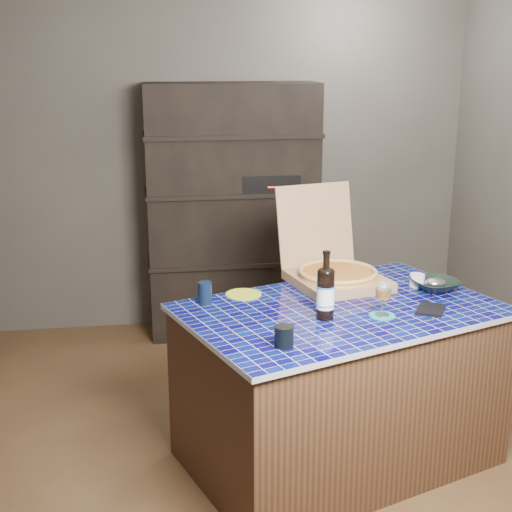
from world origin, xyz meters
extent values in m
plane|color=brown|center=(0.00, 0.00, 0.00)|extent=(3.50, 3.50, 0.00)
plane|color=#524E47|center=(0.00, 1.75, 1.25)|extent=(3.50, 0.00, 3.50)
plane|color=#524E47|center=(0.00, -1.75, 1.25)|extent=(3.50, 0.00, 3.50)
cube|color=black|center=(0.00, 1.53, 0.90)|extent=(1.20, 0.40, 1.80)
cube|color=black|center=(0.25, 1.48, 1.12)|extent=(0.40, 0.32, 0.12)
cube|color=#4F351F|center=(0.31, -0.29, 0.39)|extent=(1.67, 1.35, 0.79)
cube|color=#07044A|center=(0.31, -0.29, 0.80)|extent=(1.72, 1.39, 0.03)
cube|color=#A37654|center=(0.38, 0.05, 0.84)|extent=(0.54, 0.54, 0.05)
cube|color=#A37654|center=(0.32, 0.31, 1.08)|extent=(0.46, 0.21, 0.44)
cylinder|color=tan|center=(0.38, 0.05, 0.87)|extent=(0.41, 0.41, 0.01)
cylinder|color=maroon|center=(0.38, 0.05, 0.88)|extent=(0.36, 0.36, 0.01)
torus|color=tan|center=(0.38, 0.05, 0.89)|extent=(0.42, 0.42, 0.02)
cylinder|color=black|center=(0.20, -0.42, 0.93)|extent=(0.08, 0.08, 0.22)
ellipsoid|color=black|center=(0.20, -0.42, 1.04)|extent=(0.08, 0.08, 0.04)
cylinder|color=black|center=(0.20, -0.42, 1.09)|extent=(0.03, 0.03, 0.09)
cylinder|color=white|center=(0.20, -0.42, 0.92)|extent=(0.08, 0.08, 0.10)
cylinder|color=#3A7DC6|center=(0.20, -0.42, 0.88)|extent=(0.09, 0.09, 0.01)
cylinder|color=#3A7DC6|center=(0.20, -0.42, 0.97)|extent=(0.09, 0.09, 0.01)
cylinder|color=teal|center=(0.47, -0.43, 0.82)|extent=(0.12, 0.12, 0.01)
cylinder|color=white|center=(0.47, -0.43, 0.82)|extent=(0.07, 0.07, 0.00)
cylinder|color=white|center=(0.47, -0.43, 0.86)|extent=(0.01, 0.01, 0.07)
ellipsoid|color=white|center=(0.47, -0.43, 0.94)|extent=(0.07, 0.07, 0.10)
cylinder|color=#B4791C|center=(0.47, -0.43, 0.93)|extent=(0.06, 0.06, 0.05)
cylinder|color=white|center=(0.47, -0.43, 0.96)|extent=(0.06, 0.06, 0.02)
cylinder|color=black|center=(-0.05, -0.71, 0.86)|extent=(0.08, 0.08, 0.09)
cube|color=black|center=(0.72, -0.39, 0.82)|extent=(0.19, 0.21, 0.01)
imported|color=black|center=(0.86, -0.11, 0.84)|extent=(0.29, 0.29, 0.06)
ellipsoid|color=#A7A6B1|center=(0.86, -0.11, 0.86)|extent=(0.11, 0.09, 0.05)
cylinder|color=white|center=(0.79, -0.03, 0.85)|extent=(0.08, 0.08, 0.07)
cylinder|color=black|center=(-0.33, -0.13, 0.87)|extent=(0.07, 0.07, 0.11)
cylinder|color=#BCCB2B|center=(-0.13, -0.03, 0.82)|extent=(0.18, 0.18, 0.01)
camera|label=1|loc=(-0.58, -3.41, 2.00)|focal=50.00mm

